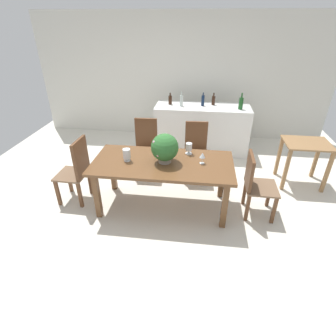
{
  "coord_description": "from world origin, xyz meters",
  "views": [
    {
      "loc": [
        0.47,
        -3.42,
        2.45
      ],
      "look_at": [
        0.07,
        -0.24,
        0.63
      ],
      "focal_mm": 28.36,
      "sensor_mm": 36.0,
      "label": 1
    }
  ],
  "objects_px": {
    "chair_far_left": "(146,145)",
    "flower_centerpiece": "(165,148)",
    "wine_glass": "(202,156)",
    "kitchen_counter": "(201,129)",
    "crystal_vase_center_near": "(127,154)",
    "wine_bottle_clear": "(241,103)",
    "dining_table": "(163,168)",
    "chair_head_end": "(77,169)",
    "crystal_vase_left": "(189,148)",
    "wine_bottle_tall": "(213,100)",
    "wine_bottle_amber": "(170,100)",
    "wine_bottle_green": "(203,100)",
    "wine_bottle_dark": "(181,101)",
    "chair_foot_end": "(255,182)",
    "chair_far_right": "(196,148)",
    "side_table": "(305,152)"
  },
  "relations": [
    {
      "from": "wine_glass",
      "to": "wine_bottle_clear",
      "type": "bearing_deg",
      "value": 70.06
    },
    {
      "from": "crystal_vase_center_near",
      "to": "wine_bottle_clear",
      "type": "xyz_separation_m",
      "value": [
        1.7,
        1.92,
        0.22
      ]
    },
    {
      "from": "chair_head_end",
      "to": "side_table",
      "type": "height_order",
      "value": "chair_head_end"
    },
    {
      "from": "wine_bottle_tall",
      "to": "wine_bottle_clear",
      "type": "height_order",
      "value": "wine_bottle_clear"
    },
    {
      "from": "crystal_vase_center_near",
      "to": "wine_bottle_tall",
      "type": "height_order",
      "value": "wine_bottle_tall"
    },
    {
      "from": "chair_far_left",
      "to": "flower_centerpiece",
      "type": "xyz_separation_m",
      "value": [
        0.46,
        -0.95,
        0.41
      ]
    },
    {
      "from": "chair_far_right",
      "to": "wine_bottle_amber",
      "type": "height_order",
      "value": "wine_bottle_amber"
    },
    {
      "from": "chair_foot_end",
      "to": "wine_bottle_green",
      "type": "distance_m",
      "value": 2.23
    },
    {
      "from": "wine_glass",
      "to": "kitchen_counter",
      "type": "xyz_separation_m",
      "value": [
        -0.02,
        1.96,
        -0.38
      ]
    },
    {
      "from": "dining_table",
      "to": "wine_bottle_dark",
      "type": "distance_m",
      "value": 2.0
    },
    {
      "from": "chair_foot_end",
      "to": "wine_bottle_clear",
      "type": "bearing_deg",
      "value": 2.98
    },
    {
      "from": "wine_bottle_green",
      "to": "wine_bottle_amber",
      "type": "distance_m",
      "value": 0.64
    },
    {
      "from": "chair_far_right",
      "to": "crystal_vase_center_near",
      "type": "distance_m",
      "value": 1.38
    },
    {
      "from": "kitchen_counter",
      "to": "wine_bottle_amber",
      "type": "relative_size",
      "value": 8.28
    },
    {
      "from": "wine_bottle_amber",
      "to": "wine_bottle_tall",
      "type": "bearing_deg",
      "value": 4.75
    },
    {
      "from": "wine_glass",
      "to": "kitchen_counter",
      "type": "distance_m",
      "value": 2.0
    },
    {
      "from": "flower_centerpiece",
      "to": "wine_bottle_amber",
      "type": "bearing_deg",
      "value": 94.81
    },
    {
      "from": "chair_far_right",
      "to": "crystal_vase_center_near",
      "type": "relative_size",
      "value": 5.42
    },
    {
      "from": "wine_bottle_amber",
      "to": "side_table",
      "type": "bearing_deg",
      "value": -26.19
    },
    {
      "from": "dining_table",
      "to": "wine_bottle_dark",
      "type": "xyz_separation_m",
      "value": [
        0.09,
        1.96,
        0.4
      ]
    },
    {
      "from": "chair_far_right",
      "to": "wine_bottle_clear",
      "type": "distance_m",
      "value": 1.33
    },
    {
      "from": "side_table",
      "to": "flower_centerpiece",
      "type": "bearing_deg",
      "value": -156.99
    },
    {
      "from": "side_table",
      "to": "wine_bottle_dark",
      "type": "bearing_deg",
      "value": 153.44
    },
    {
      "from": "kitchen_counter",
      "to": "chair_foot_end",
      "type": "bearing_deg",
      "value": -69.15
    },
    {
      "from": "chair_foot_end",
      "to": "wine_bottle_amber",
      "type": "distance_m",
      "value": 2.54
    },
    {
      "from": "chair_head_end",
      "to": "wine_bottle_amber",
      "type": "xyz_separation_m",
      "value": [
        1.12,
        2.06,
        0.49
      ]
    },
    {
      "from": "chair_far_left",
      "to": "wine_bottle_dark",
      "type": "height_order",
      "value": "wine_bottle_dark"
    },
    {
      "from": "chair_foot_end",
      "to": "wine_bottle_dark",
      "type": "relative_size",
      "value": 3.33
    },
    {
      "from": "chair_far_right",
      "to": "crystal_vase_left",
      "type": "bearing_deg",
      "value": -100.33
    },
    {
      "from": "chair_far_left",
      "to": "crystal_vase_left",
      "type": "bearing_deg",
      "value": -41.98
    },
    {
      "from": "wine_glass",
      "to": "wine_bottle_dark",
      "type": "bearing_deg",
      "value": 103.03
    },
    {
      "from": "crystal_vase_left",
      "to": "wine_bottle_green",
      "type": "distance_m",
      "value": 1.76
    },
    {
      "from": "chair_head_end",
      "to": "wine_bottle_amber",
      "type": "height_order",
      "value": "wine_bottle_amber"
    },
    {
      "from": "chair_far_left",
      "to": "crystal_vase_center_near",
      "type": "height_order",
      "value": "chair_far_left"
    },
    {
      "from": "chair_head_end",
      "to": "kitchen_counter",
      "type": "height_order",
      "value": "chair_head_end"
    },
    {
      "from": "wine_glass",
      "to": "kitchen_counter",
      "type": "bearing_deg",
      "value": 90.72
    },
    {
      "from": "crystal_vase_left",
      "to": "side_table",
      "type": "xyz_separation_m",
      "value": [
        1.84,
        0.62,
        -0.26
      ]
    },
    {
      "from": "dining_table",
      "to": "chair_head_end",
      "type": "relative_size",
      "value": 1.92
    },
    {
      "from": "crystal_vase_left",
      "to": "side_table",
      "type": "relative_size",
      "value": 0.22
    },
    {
      "from": "flower_centerpiece",
      "to": "crystal_vase_left",
      "type": "height_order",
      "value": "flower_centerpiece"
    },
    {
      "from": "crystal_vase_center_near",
      "to": "kitchen_counter",
      "type": "relative_size",
      "value": 0.09
    },
    {
      "from": "dining_table",
      "to": "wine_glass",
      "type": "xyz_separation_m",
      "value": [
        0.53,
        0.03,
        0.2
      ]
    },
    {
      "from": "crystal_vase_left",
      "to": "wine_bottle_clear",
      "type": "distance_m",
      "value": 1.84
    },
    {
      "from": "chair_foot_end",
      "to": "kitchen_counter",
      "type": "height_order",
      "value": "kitchen_counter"
    },
    {
      "from": "chair_far_left",
      "to": "flower_centerpiece",
      "type": "relative_size",
      "value": 2.43
    },
    {
      "from": "wine_bottle_green",
      "to": "wine_bottle_dark",
      "type": "xyz_separation_m",
      "value": [
        -0.41,
        -0.07,
        0.0
      ]
    },
    {
      "from": "chair_far_left",
      "to": "chair_head_end",
      "type": "distance_m",
      "value": 1.26
    },
    {
      "from": "crystal_vase_left",
      "to": "kitchen_counter",
      "type": "distance_m",
      "value": 1.75
    },
    {
      "from": "wine_bottle_dark",
      "to": "chair_foot_end",
      "type": "bearing_deg",
      "value": -58.9
    },
    {
      "from": "wine_bottle_tall",
      "to": "wine_bottle_dark",
      "type": "xyz_separation_m",
      "value": [
        -0.62,
        -0.17,
        0.02
      ]
    }
  ]
}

